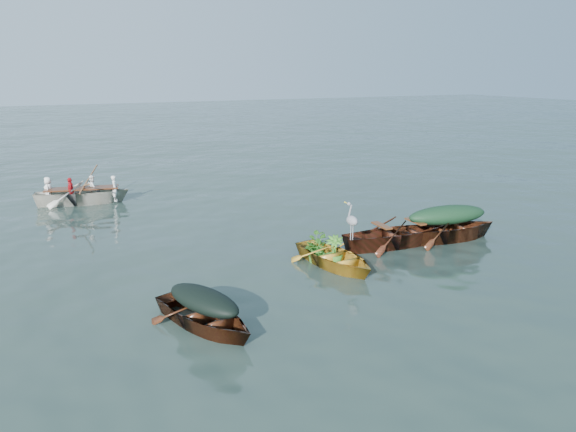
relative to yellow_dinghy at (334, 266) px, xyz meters
name	(u,v)px	position (x,y,z in m)	size (l,w,h in m)	color
ground	(385,264)	(1.21, -0.37, 0.00)	(140.00, 140.00, 0.00)	#2C3D36
yellow_dinghy	(334,266)	(0.00, 0.00, 0.00)	(1.37, 3.15, 0.85)	#C07825
dark_covered_boat	(205,327)	(-3.79, -1.74, 0.00)	(1.21, 3.25, 0.78)	#43270F
green_tarp_boat	(445,240)	(3.81, 0.44, 0.00)	(1.32, 4.25, 0.98)	#532E13
open_wooden_boat	(398,246)	(2.34, 0.64, 0.00)	(1.34, 4.32, 1.00)	#4E1E13
rowed_boat	(83,204)	(-4.51, 9.41, 0.00)	(1.32, 4.40, 1.05)	silver
dark_tarp_cover	(204,297)	(-3.79, -1.74, 0.59)	(0.66, 1.79, 0.40)	black
green_tarp_cover	(447,214)	(3.81, 0.44, 0.75)	(0.73, 2.34, 0.52)	#153421
thwart_benches	(399,227)	(2.34, 0.64, 0.52)	(0.81, 2.16, 0.04)	#572C14
heron	(352,227)	(0.54, 0.12, 0.88)	(0.28, 0.40, 0.92)	#919399
dinghy_weeds	(322,232)	(-0.04, 0.55, 0.72)	(0.70, 0.90, 0.60)	#2B6F1D
rowers	(81,178)	(-4.51, 9.41, 0.91)	(1.19, 3.08, 0.76)	silver
oars	(82,188)	(-4.51, 9.41, 0.56)	(2.60, 0.60, 0.06)	brown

